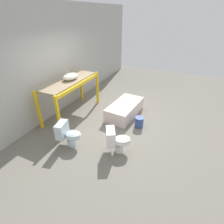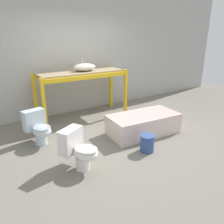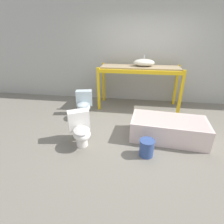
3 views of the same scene
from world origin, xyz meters
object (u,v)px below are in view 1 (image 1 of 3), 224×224
at_px(sink_basin, 71,76).
at_px(toilet_near, 68,134).
at_px(toilet_far, 117,140).
at_px(bathtub_main, 125,108).
at_px(bucket_white, 139,122).

xyz_separation_m(sink_basin, toilet_near, (-1.42, -0.84, -0.90)).
bearing_deg(sink_basin, toilet_far, -119.41).
bearing_deg(bathtub_main, toilet_far, -160.22).
distance_m(sink_basin, bucket_white, 2.44).
bearing_deg(toilet_near, bucket_white, -54.19).
relative_size(toilet_near, toilet_far, 0.94).
bearing_deg(sink_basin, bathtub_main, -71.47).
xyz_separation_m(toilet_far, bucket_white, (1.22, -0.17, -0.17)).
xyz_separation_m(bathtub_main, toilet_near, (-1.94, 0.73, 0.09)).
xyz_separation_m(bathtub_main, bucket_white, (-0.44, -0.62, -0.08)).
relative_size(bathtub_main, bucket_white, 4.93).
distance_m(toilet_near, toilet_far, 1.21).
height_order(bathtub_main, toilet_near, toilet_near).
bearing_deg(bucket_white, toilet_near, 138.16).
height_order(bathtub_main, bucket_white, bathtub_main).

